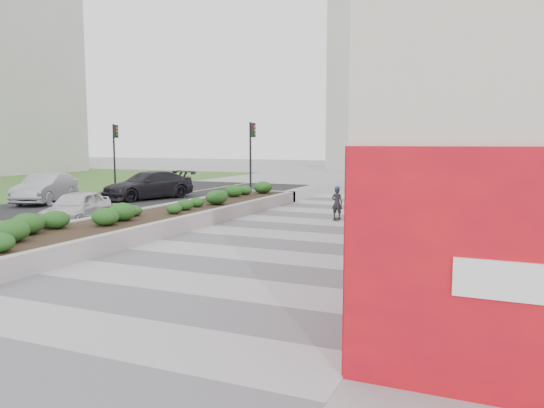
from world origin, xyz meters
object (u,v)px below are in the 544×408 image
at_px(traffic_signal_far, 115,147).
at_px(car_silver, 45,188).
at_px(traffic_signal_near, 252,148).
at_px(skateboarder, 337,203).
at_px(car_dark, 148,185).
at_px(planter, 171,214).
at_px(car_white, 76,208).

height_order(traffic_signal_far, car_silver, traffic_signal_far).
distance_m(traffic_signal_near, car_silver, 11.01).
height_order(skateboarder, car_dark, car_dark).
relative_size(traffic_signal_near, car_silver, 0.92).
bearing_deg(traffic_signal_far, planter, -42.46).
bearing_deg(traffic_signal_far, skateboarder, -21.60).
bearing_deg(car_white, skateboarder, 12.29).
bearing_deg(car_dark, car_white, -49.36).
bearing_deg(traffic_signal_near, car_white, -97.70).
bearing_deg(car_dark, skateboarder, 3.60).
xyz_separation_m(traffic_signal_far, skateboarder, (16.28, -6.45, -2.06)).
relative_size(skateboarder, car_dark, 0.26).
xyz_separation_m(planter, car_silver, (-10.00, 3.52, 0.33)).
bearing_deg(car_silver, traffic_signal_far, 76.24).
bearing_deg(skateboarder, car_dark, 157.69).
relative_size(car_white, car_dark, 0.71).
bearing_deg(car_white, car_silver, 126.88).
relative_size(skateboarder, car_white, 0.37).
bearing_deg(skateboarder, planter, -151.51).
distance_m(traffic_signal_far, skateboarder, 17.63).
height_order(traffic_signal_near, car_white, traffic_signal_near).
distance_m(traffic_signal_near, car_dark, 6.07).
height_order(planter, traffic_signal_near, traffic_signal_near).
bearing_deg(traffic_signal_far, car_white, -56.15).
height_order(car_white, car_silver, car_silver).
relative_size(planter, traffic_signal_far, 4.29).
xyz_separation_m(skateboarder, car_white, (-8.68, -4.88, -0.07)).
bearing_deg(car_dark, traffic_signal_near, 56.10).
bearing_deg(car_silver, planter, -41.32).
bearing_deg(planter, traffic_signal_near, 99.35).
height_order(car_white, car_dark, car_dark).
relative_size(planter, skateboarder, 13.13).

